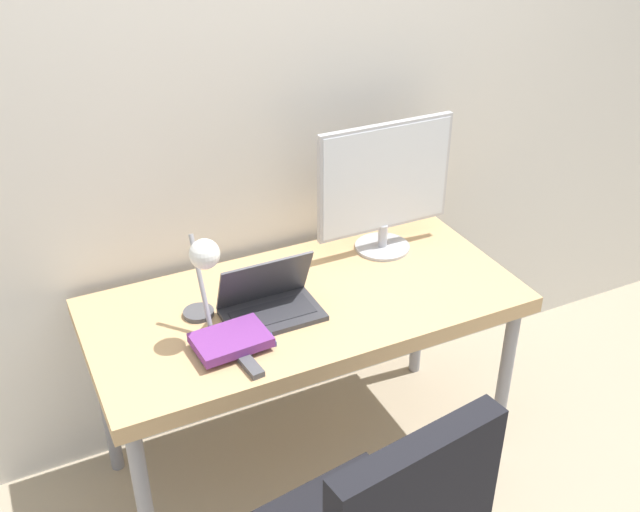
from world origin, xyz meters
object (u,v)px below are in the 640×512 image
object	(u,v)px
monitor	(385,184)
book_stack	(232,340)
laptop	(270,303)
desk_lamp	(203,267)

from	to	relation	value
monitor	book_stack	distance (m)	0.85
laptop	desk_lamp	size ratio (longest dim) A/B	0.90
monitor	book_stack	size ratio (longest dim) A/B	2.07
monitor	book_stack	bearing A→B (deg)	-155.40
laptop	desk_lamp	xyz separation A→B (m)	(-0.22, -0.01, 0.21)
desk_lamp	monitor	bearing A→B (deg)	16.64
monitor	desk_lamp	size ratio (longest dim) A/B	1.52
desk_lamp	book_stack	world-z (taller)	desk_lamp
book_stack	laptop	bearing A→B (deg)	33.15
laptop	book_stack	size ratio (longest dim) A/B	1.23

